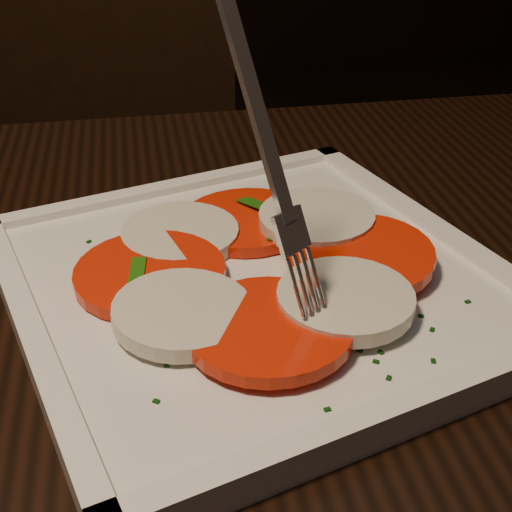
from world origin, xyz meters
The scene contains 5 objects.
table centered at (0.29, 0.01, 0.65)m, with size 1.26×0.89×0.75m.
chair centered at (0.31, 0.74, 0.53)m, with size 0.51×0.51×0.93m.
plate centered at (0.39, 0.05, 0.76)m, with size 0.30×0.30×0.01m, color white.
caprese_salad centered at (0.39, 0.05, 0.77)m, with size 0.24×0.25×0.02m.
fork centered at (0.38, 0.02, 0.87)m, with size 0.03×0.08×0.18m, color white, non-canonical shape.
Camera 1 is at (0.29, -0.33, 1.02)m, focal length 50.00 mm.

